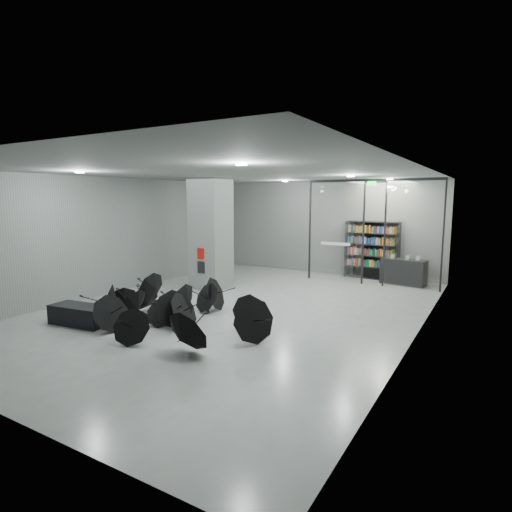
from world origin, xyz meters
The scene contains 10 objects.
room centered at (0.00, 0.00, 2.84)m, with size 14.00×14.02×4.01m.
column centered at (-2.50, 2.00, 2.00)m, with size 1.20×1.20×4.00m, color slate.
fire_cabinet centered at (-2.50, 1.38, 1.35)m, with size 0.28×0.04×0.38m, color #A50A07.
info_panel centered at (-2.50, 1.38, 0.85)m, with size 0.30×0.03×0.42m, color black.
exit_sign centered at (2.40, 5.30, 3.82)m, with size 0.30×0.06×0.15m, color #0CE533.
glass_partition centered at (2.39, 5.50, 2.18)m, with size 5.06×0.08×4.00m.
bench centered at (-2.80, -3.39, 0.26)m, with size 1.59×0.68×0.51m, color black.
bookshelf centered at (2.12, 6.75, 1.18)m, with size 2.14×0.43×2.35m, color black, non-canonical shape.
shop_counter centered at (3.51, 6.18, 0.49)m, with size 1.63×0.65×0.98m, color black.
umbrella_cluster centered at (-0.75, -2.19, 0.30)m, with size 5.56×4.47×1.27m.
Camera 1 is at (6.54, -10.16, 3.30)m, focal length 29.11 mm.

